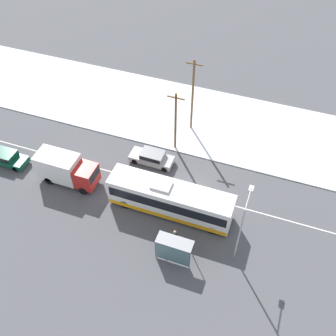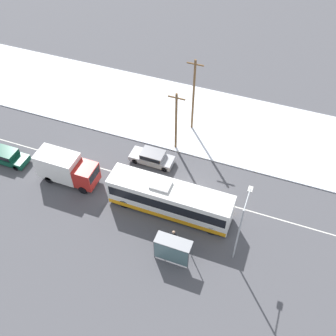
{
  "view_description": "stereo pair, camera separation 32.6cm",
  "coord_description": "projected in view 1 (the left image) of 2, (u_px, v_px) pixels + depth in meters",
  "views": [
    {
      "loc": [
        6.34,
        -23.73,
        30.01
      ],
      "look_at": [
        -2.68,
        1.27,
        1.4
      ],
      "focal_mm": 42.0,
      "sensor_mm": 36.0,
      "label": 1
    },
    {
      "loc": [
        6.65,
        -23.61,
        30.01
      ],
      "look_at": [
        -2.68,
        1.27,
        1.4
      ],
      "focal_mm": 42.0,
      "sensor_mm": 36.0,
      "label": 2
    }
  ],
  "objects": [
    {
      "name": "lane_marking_center",
      "position": [
        189.0,
        193.0,
        38.64
      ],
      "size": [
        60.0,
        0.12,
        0.0
      ],
      "color": "silver",
      "rests_on": "ground_plane"
    },
    {
      "name": "utility_pole_snowlot",
      "position": [
        193.0,
        95.0,
        41.86
      ],
      "size": [
        1.8,
        0.24,
        8.92
      ],
      "color": "brown",
      "rests_on": "ground_plane"
    },
    {
      "name": "ground_plane",
      "position": [
        189.0,
        193.0,
        38.64
      ],
      "size": [
        120.0,
        120.0,
        0.0
      ],
      "primitive_type": "plane",
      "color": "#4C4C51"
    },
    {
      "name": "pedestrian_at_stop",
      "position": [
        175.0,
        235.0,
        34.11
      ],
      "size": [
        0.6,
        0.27,
        1.67
      ],
      "color": "#23232D",
      "rests_on": "ground_plane"
    },
    {
      "name": "sedan_car",
      "position": [
        152.0,
        157.0,
        40.95
      ],
      "size": [
        4.61,
        1.8,
        1.43
      ],
      "rotation": [
        0.0,
        0.0,
        3.14
      ],
      "color": "#9E9EA3",
      "rests_on": "ground_plane"
    },
    {
      "name": "snow_lot",
      "position": [
        218.0,
        123.0,
        45.69
      ],
      "size": [
        80.0,
        12.02,
        0.12
      ],
      "color": "silver",
      "rests_on": "ground_plane"
    },
    {
      "name": "parked_car_near_truck",
      "position": [
        6.0,
        157.0,
        40.92
      ],
      "size": [
        4.35,
        1.8,
        1.46
      ],
      "color": "#0F4733",
      "rests_on": "ground_plane"
    },
    {
      "name": "bus_shelter",
      "position": [
        174.0,
        249.0,
        32.45
      ],
      "size": [
        3.09,
        1.2,
        2.4
      ],
      "color": "gray",
      "rests_on": "ground_plane"
    },
    {
      "name": "box_truck",
      "position": [
        66.0,
        169.0,
        38.51
      ],
      "size": [
        6.03,
        2.3,
        3.21
      ],
      "color": "silver",
      "rests_on": "ground_plane"
    },
    {
      "name": "city_bus",
      "position": [
        170.0,
        199.0,
        36.02
      ],
      "size": [
        11.6,
        2.57,
        3.42
      ],
      "color": "white",
      "rests_on": "ground_plane"
    },
    {
      "name": "utility_pole_roadside",
      "position": [
        176.0,
        121.0,
        40.26
      ],
      "size": [
        1.8,
        0.24,
        7.23
      ],
      "color": "brown",
      "rests_on": "ground_plane"
    },
    {
      "name": "streetlamp",
      "position": [
        242.0,
        222.0,
        31.07
      ],
      "size": [
        0.36,
        2.69,
        6.71
      ],
      "color": "#9EA3A8",
      "rests_on": "ground_plane"
    }
  ]
}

